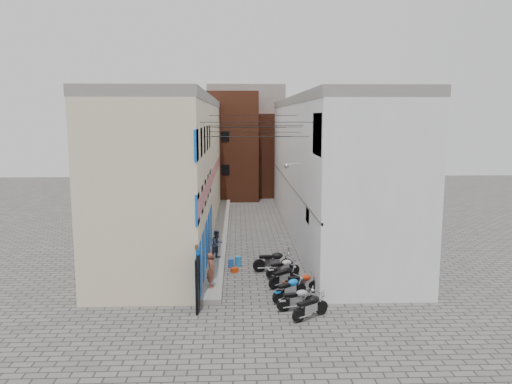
{
  "coord_description": "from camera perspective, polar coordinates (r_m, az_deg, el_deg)",
  "views": [
    {
      "loc": [
        -0.87,
        -19.73,
        7.75
      ],
      "look_at": [
        0.26,
        11.53,
        3.0
      ],
      "focal_mm": 35.0,
      "sensor_mm": 36.0,
      "label": 1
    }
  ],
  "objects": [
    {
      "name": "building_far_concrete",
      "position": [
        53.78,
        -1.16,
        6.23
      ],
      "size": [
        8.0,
        5.0,
        11.0
      ],
      "primitive_type": "cube",
      "color": "slate",
      "rests_on": "ground"
    },
    {
      "name": "building_far_brick_right",
      "position": [
        50.02,
        2.37,
        4.33
      ],
      "size": [
        5.0,
        6.0,
        8.0
      ],
      "primitive_type": "cube",
      "color": "brown",
      "rests_on": "ground"
    },
    {
      "name": "overhead_wires",
      "position": [
        27.39,
        -0.26,
        7.33
      ],
      "size": [
        5.8,
        13.02,
        1.32
      ],
      "color": "black",
      "rests_on": "ground"
    },
    {
      "name": "plinth",
      "position": [
        33.62,
        -4.04,
        -4.49
      ],
      "size": [
        0.9,
        26.0,
        0.25
      ],
      "primitive_type": "cube",
      "color": "slate",
      "rests_on": "ground"
    },
    {
      "name": "red_crate",
      "position": [
        25.37,
        -2.46,
        -8.89
      ],
      "size": [
        0.42,
        0.36,
        0.23
      ],
      "primitive_type": "cube",
      "rotation": [
        0.0,
        0.0,
        0.27
      ],
      "color": "#B7340D",
      "rests_on": "ground"
    },
    {
      "name": "motorcycle_b",
      "position": [
        20.62,
        4.76,
        -11.97
      ],
      "size": [
        1.82,
        1.0,
        1.01
      ],
      "primitive_type": null,
      "rotation": [
        0.0,
        0.0,
        -1.3
      ],
      "color": "#99989C",
      "rests_on": "ground"
    },
    {
      "name": "ground",
      "position": [
        21.21,
        0.43,
        -12.79
      ],
      "size": [
        90.0,
        90.0,
        0.0
      ],
      "primitive_type": "plane",
      "color": "#565351",
      "rests_on": "ground"
    },
    {
      "name": "motorcycle_f",
      "position": [
        24.47,
        3.11,
        -8.55
      ],
      "size": [
        1.89,
        1.28,
        1.05
      ],
      "primitive_type": null,
      "rotation": [
        0.0,
        0.0,
        -1.14
      ],
      "color": "silver",
      "rests_on": "ground"
    },
    {
      "name": "motorcycle_g",
      "position": [
        25.32,
        1.96,
        -7.78
      ],
      "size": [
        2.09,
        0.79,
        1.19
      ],
      "primitive_type": null,
      "rotation": [
        0.0,
        0.0,
        -1.5
      ],
      "color": "black",
      "rests_on": "ground"
    },
    {
      "name": "motorcycle_d",
      "position": [
        22.52,
        5.19,
        -10.16
      ],
      "size": [
        1.77,
        0.63,
        1.01
      ],
      "primitive_type": null,
      "rotation": [
        0.0,
        0.0,
        -1.61
      ],
      "color": "#A3260B",
      "rests_on": "ground"
    },
    {
      "name": "person_a",
      "position": [
        22.39,
        -5.18,
        -8.86
      ],
      "size": [
        0.41,
        0.59,
        1.57
      ],
      "primitive_type": "imported",
      "rotation": [
        0.0,
        0.0,
        1.63
      ],
      "color": "brown",
      "rests_on": "plinth"
    },
    {
      "name": "motorcycle_e",
      "position": [
        23.28,
        3.22,
        -9.47
      ],
      "size": [
        1.77,
        1.57,
        1.05
      ],
      "primitive_type": null,
      "rotation": [
        0.0,
        0.0,
        -0.9
      ],
      "color": "black",
      "rests_on": "ground"
    },
    {
      "name": "building_right",
      "position": [
        33.4,
        8.06,
        2.97
      ],
      "size": [
        5.94,
        26.0,
        9.0
      ],
      "color": "silver",
      "rests_on": "ground"
    },
    {
      "name": "building_far_brick_left",
      "position": [
        47.82,
        -3.44,
        5.32
      ],
      "size": [
        6.0,
        6.0,
        10.0
      ],
      "primitive_type": "cube",
      "color": "brown",
      "rests_on": "ground"
    },
    {
      "name": "motorcycle_a",
      "position": [
        19.86,
        6.25,
        -12.76
      ],
      "size": [
        1.79,
        1.51,
        1.04
      ],
      "primitive_type": null,
      "rotation": [
        0.0,
        0.0,
        -0.95
      ],
      "color": "black",
      "rests_on": "ground"
    },
    {
      "name": "far_shopfront",
      "position": [
        45.41,
        -0.96,
        0.34
      ],
      "size": [
        2.0,
        0.3,
        2.4
      ],
      "primitive_type": "cube",
      "color": "black",
      "rests_on": "ground"
    },
    {
      "name": "person_b",
      "position": [
        26.77,
        -4.45,
        -5.98
      ],
      "size": [
        0.92,
        0.93,
        1.52
      ],
      "primitive_type": "imported",
      "rotation": [
        0.0,
        0.0,
        0.84
      ],
      "color": "#393F56",
      "rests_on": "plinth"
    },
    {
      "name": "motorcycle_c",
      "position": [
        21.63,
        3.87,
        -10.86
      ],
      "size": [
        1.84,
        1.6,
        1.08
      ],
      "primitive_type": null,
      "rotation": [
        0.0,
        0.0,
        -0.92
      ],
      "color": "blue",
      "rests_on": "ground"
    },
    {
      "name": "water_jug_near",
      "position": [
        26.1,
        -2.88,
        -8.14
      ],
      "size": [
        0.33,
        0.33,
        0.45
      ],
      "primitive_type": "cylinder",
      "rotation": [
        0.0,
        0.0,
        0.14
      ],
      "color": "#2255AB",
      "rests_on": "ground"
    },
    {
      "name": "building_left",
      "position": [
        33.09,
        -9.21,
        2.88
      ],
      "size": [
        5.1,
        27.0,
        9.0
      ],
      "color": "beige",
      "rests_on": "ground"
    },
    {
      "name": "water_jug_far",
      "position": [
        26.31,
        -2.07,
        -7.91
      ],
      "size": [
        0.4,
        0.4,
        0.52
      ],
      "primitive_type": "cylinder",
      "rotation": [
        0.0,
        0.0,
        0.22
      ],
      "color": "#277FC3",
      "rests_on": "ground"
    }
  ]
}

